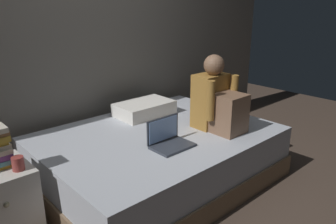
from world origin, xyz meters
TOP-DOWN VIEW (x-y plane):
  - ground_plane at (0.00, 0.00)m, footprint 8.00×8.00m
  - wall_back at (0.00, 1.20)m, footprint 5.60×0.10m
  - bed at (0.20, 0.30)m, footprint 2.00×1.50m
  - person_sitting at (0.66, 0.02)m, footprint 0.39×0.44m
  - laptop at (0.08, 0.03)m, footprint 0.32×0.23m
  - pillow at (0.42, 0.75)m, footprint 0.56×0.36m
  - mug at (-0.97, 0.29)m, footprint 0.08×0.08m

SIDE VIEW (x-z plane):
  - ground_plane at x=0.00m, z-range 0.00..0.00m
  - bed at x=0.20m, z-range 0.00..0.46m
  - laptop at x=0.08m, z-range 0.41..0.63m
  - pillow at x=0.42m, z-range 0.47..0.60m
  - mug at x=-0.97m, z-range 0.53..0.62m
  - person_sitting at x=0.66m, z-range 0.39..1.05m
  - wall_back at x=0.00m, z-range 0.00..2.70m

